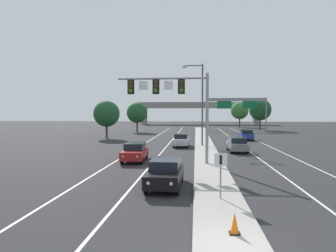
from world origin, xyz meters
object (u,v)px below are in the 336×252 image
object	(u,v)px
car_oncoming_red	(135,152)
traffic_cone_median_nose	(235,223)
street_lamp_median	(201,100)
car_receding_grey	(237,144)
overhead_signal_mast	(175,97)
car_oncoming_black	(165,173)
car_receding_blue	(246,135)
tree_far_right_b	(260,110)
median_sign_post	(221,168)
tree_far_left_c	(107,114)
car_oncoming_silver	(181,140)
tree_far_right_a	(240,111)
highway_sign_gantry	(237,104)
tree_far_left_b	(137,113)

from	to	relation	value
car_oncoming_red	traffic_cone_median_nose	bearing A→B (deg)	-67.30
street_lamp_median	car_receding_grey	distance (m)	7.94
overhead_signal_mast	car_oncoming_black	size ratio (longest dim) A/B	1.62
car_receding_blue	overhead_signal_mast	bearing A→B (deg)	-112.16
street_lamp_median	tree_far_right_b	bearing A→B (deg)	67.94
tree_far_right_b	median_sign_post	bearing A→B (deg)	-103.26
median_sign_post	car_receding_grey	world-z (taller)	median_sign_post
car_receding_blue	tree_far_left_c	world-z (taller)	tree_far_left_c
car_oncoming_silver	tree_far_right_a	distance (m)	52.42
street_lamp_median	tree_far_right_b	world-z (taller)	street_lamp_median
highway_sign_gantry	tree_far_right_a	bearing A→B (deg)	80.00
car_oncoming_silver	highway_sign_gantry	bearing A→B (deg)	71.42
median_sign_post	car_receding_grey	bearing A→B (deg)	80.07
overhead_signal_mast	car_receding_grey	xyz separation A→B (m)	(6.07, 8.43, -4.68)
car_oncoming_silver	car_receding_blue	world-z (taller)	same
car_oncoming_silver	tree_far_right_a	size ratio (longest dim) A/B	0.62
overhead_signal_mast	tree_far_left_c	distance (m)	26.86
car_oncoming_black	car_oncoming_silver	world-z (taller)	same
overhead_signal_mast	tree_far_right_b	distance (m)	52.05
tree_far_right_a	car_oncoming_black	bearing A→B (deg)	-101.24
street_lamp_median	overhead_signal_mast	bearing A→B (deg)	-99.59
median_sign_post	tree_far_right_a	xyz separation A→B (m)	(11.17, 73.31, 3.12)
median_sign_post	tree_far_left_b	size ratio (longest dim) A/B	0.35
car_receding_grey	tree_far_left_b	bearing A→B (deg)	118.63
tree_far_right_a	tree_far_left_c	bearing A→B (deg)	-123.93
car_oncoming_black	tree_far_left_c	size ratio (longest dim) A/B	0.74
tree_far_right_a	overhead_signal_mast	bearing A→B (deg)	-102.48
tree_far_right_b	tree_far_left_c	distance (m)	39.07
car_receding_grey	car_receding_blue	size ratio (longest dim) A/B	1.00
car_receding_grey	traffic_cone_median_nose	bearing A→B (deg)	-97.77
overhead_signal_mast	tree_far_left_c	size ratio (longest dim) A/B	1.20
car_oncoming_black	tree_far_right_b	xyz separation A→B (m)	(16.86, 56.67, 4.01)
car_receding_blue	tree_far_right_a	bearing A→B (deg)	83.39
car_receding_blue	highway_sign_gantry	xyz separation A→B (m)	(1.63, 23.09, 5.34)
car_oncoming_red	tree_far_right_b	size ratio (longest dim) A/B	0.61
tree_far_left_c	car_receding_grey	bearing A→B (deg)	-39.04
highway_sign_gantry	tree_far_right_a	size ratio (longest dim) A/B	1.84
overhead_signal_mast	tree_far_right_b	world-z (taller)	tree_far_right_b
median_sign_post	tree_far_right_b	xyz separation A→B (m)	(13.97, 59.25, 3.24)
car_oncoming_silver	traffic_cone_median_nose	world-z (taller)	car_oncoming_silver
car_receding_grey	traffic_cone_median_nose	world-z (taller)	car_receding_grey
overhead_signal_mast	tree_far_right_a	bearing A→B (deg)	77.52
car_oncoming_black	tree_far_right_a	world-z (taller)	tree_far_right_a
highway_sign_gantry	tree_far_left_c	size ratio (longest dim) A/B	2.18
median_sign_post	car_receding_blue	distance (m)	33.58
tree_far_left_b	car_oncoming_black	bearing A→B (deg)	-77.12
tree_far_left_b	tree_far_left_c	distance (m)	15.64
car_receding_grey	highway_sign_gantry	size ratio (longest dim) A/B	0.34
street_lamp_median	car_oncoming_black	size ratio (longest dim) A/B	2.22
car_receding_blue	traffic_cone_median_nose	size ratio (longest dim) A/B	6.08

